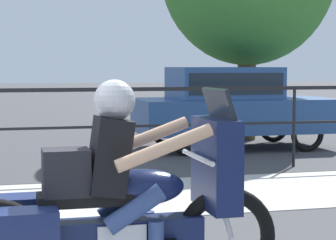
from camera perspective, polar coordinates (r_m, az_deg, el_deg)
motorcycle at (r=4.63m, az=-4.59°, el=-7.15°), size 2.43×0.76×1.57m
parked_car at (r=13.15m, az=5.42°, el=1.51°), size 3.90×1.77×1.64m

